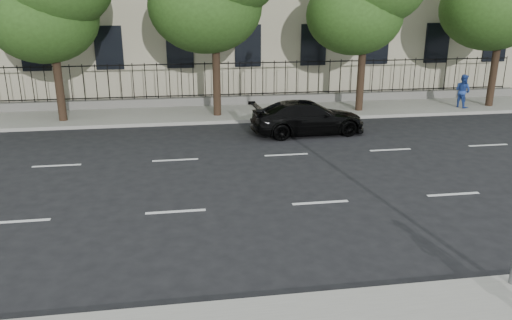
{
  "coord_description": "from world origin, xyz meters",
  "views": [
    {
      "loc": [
        -3.76,
        -9.94,
        5.47
      ],
      "look_at": [
        -1.74,
        3.0,
        1.18
      ],
      "focal_mm": 35.0,
      "sensor_mm": 36.0,
      "label": 1
    }
  ],
  "objects": [
    {
      "name": "lane_markings",
      "position": [
        0.0,
        4.75,
        0.01
      ],
      "size": [
        49.6,
        4.62,
        0.01
      ],
      "primitive_type": null,
      "color": "silver",
      "rests_on": "ground"
    },
    {
      "name": "ground",
      "position": [
        0.0,
        0.0,
        0.0
      ],
      "size": [
        120.0,
        120.0,
        0.0
      ],
      "primitive_type": "plane",
      "color": "black",
      "rests_on": "ground"
    },
    {
      "name": "black_sedan",
      "position": [
        1.51,
        9.79,
        0.69
      ],
      "size": [
        4.9,
        2.26,
        1.39
      ],
      "primitive_type": "imported",
      "rotation": [
        0.0,
        0.0,
        1.64
      ],
      "color": "black",
      "rests_on": "ground"
    },
    {
      "name": "iron_fence",
      "position": [
        0.0,
        15.7,
        0.65
      ],
      "size": [
        30.0,
        0.5,
        2.2
      ],
      "color": "slate",
      "rests_on": "far_sidewalk"
    },
    {
      "name": "far_sidewalk",
      "position": [
        0.0,
        14.0,
        0.07
      ],
      "size": [
        60.0,
        4.0,
        0.15
      ],
      "primitive_type": "cube",
      "color": "gray",
      "rests_on": "ground"
    },
    {
      "name": "pedestrian_far",
      "position": [
        10.35,
        13.05,
        0.98
      ],
      "size": [
        0.89,
        0.99,
        1.66
      ],
      "primitive_type": "imported",
      "rotation": [
        0.0,
        0.0,
        1.97
      ],
      "color": "#254296",
      "rests_on": "far_sidewalk"
    }
  ]
}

